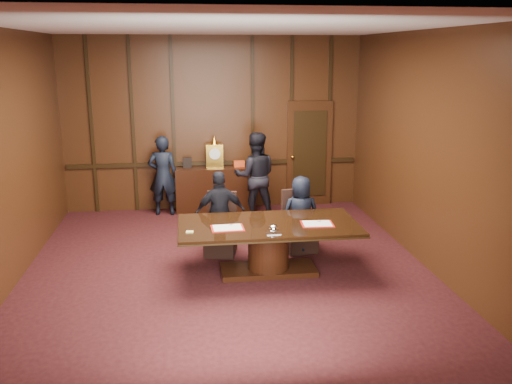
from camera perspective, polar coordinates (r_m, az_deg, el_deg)
room at (r=7.81m, az=-2.70°, el=3.80°), size 7.00×7.04×3.50m
sideboard at (r=11.11m, az=-4.31°, el=0.50°), size 1.60×0.45×1.54m
conference_table at (r=7.95m, az=1.32°, el=-5.05°), size 2.62×1.32×0.76m
folder_left at (r=7.66m, az=-3.02°, el=-3.80°), size 0.47×0.35×0.02m
folder_right at (r=7.87m, az=6.46°, el=-3.36°), size 0.48×0.36×0.02m
inkstand at (r=7.43m, az=1.86°, el=-3.99°), size 0.20×0.14×0.12m
notepad at (r=7.55m, az=-7.00°, el=-4.18°), size 0.11×0.08×0.01m
chair_left at (r=8.78m, az=-3.73°, el=-4.66°), size 0.58×0.58×0.99m
chair_right at (r=8.95m, az=4.56°, el=-4.30°), size 0.56×0.56×0.99m
signatory_left at (r=8.58m, az=-3.78°, el=-2.32°), size 0.84×0.41×1.38m
signatory_right at (r=8.77m, az=4.74°, el=-2.37°), size 0.62×0.40×1.26m
witness_left at (r=10.88m, az=-9.76°, el=1.72°), size 0.62×0.44×1.60m
witness_right at (r=10.44m, az=-0.08°, el=1.69°), size 0.87×0.70×1.70m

